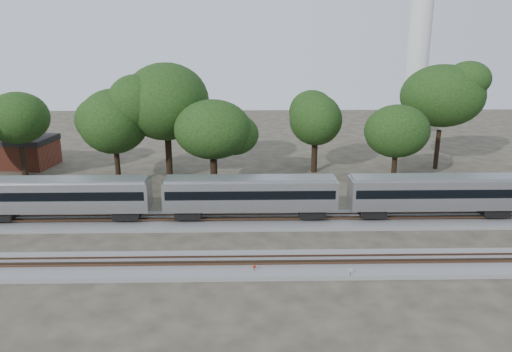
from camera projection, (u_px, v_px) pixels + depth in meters
The scene contains 15 objects.
ground at pixel (239, 247), 45.54m from camera, with size 160.00×160.00×0.00m, color #383328.
track_far at pixel (240, 221), 51.23m from camera, with size 160.00×5.00×0.73m.
track_near at pixel (239, 265), 41.65m from camera, with size 160.00×5.00×0.73m.
train at pixel (344, 192), 50.60m from camera, with size 109.52×3.13×4.61m.
switch_stand_red at pixel (255, 269), 40.22m from camera, with size 0.27×0.09×0.87m.
switch_stand_white at pixel (350, 273), 39.49m from camera, with size 0.29×0.14×0.95m.
switch_lever at pixel (297, 272), 40.57m from camera, with size 0.50×0.30×0.30m, color #512D19.
brick_building at pixel (21, 151), 71.93m from camera, with size 9.91×7.69×4.33m.
tree_1 at pixel (18, 118), 63.23m from camera, with size 8.44×8.44×11.90m.
tree_2 at pixel (114, 121), 60.90m from camera, with size 8.44×8.44×11.90m.
tree_3 at pixel (166, 102), 62.47m from camera, with size 10.57×10.57×14.91m.
tree_4 at pixel (213, 130), 57.96m from camera, with size 8.05×8.05×11.36m.
tree_5 at pixel (316, 120), 67.43m from camera, with size 7.51×7.51×10.58m.
tree_6 at pixel (397, 131), 62.17m from camera, with size 7.00×7.00×9.87m.
tree_7 at pixel (443, 96), 68.31m from camera, with size 10.50×10.50×14.80m.
Camera 1 is at (0.65, -41.85, 19.15)m, focal length 35.00 mm.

